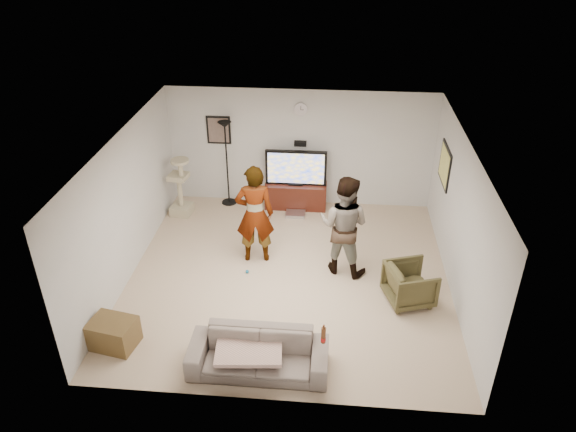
# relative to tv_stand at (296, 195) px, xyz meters

# --- Properties ---
(floor) EXTENTS (5.50, 5.50, 0.02)m
(floor) POSITION_rel_tv_stand_xyz_m (0.07, -2.50, -0.28)
(floor) COLOR tan
(floor) RESTS_ON ground
(ceiling) EXTENTS (5.50, 5.50, 0.02)m
(ceiling) POSITION_rel_tv_stand_xyz_m (0.07, -2.50, 2.24)
(ceiling) COLOR white
(ceiling) RESTS_ON wall_back
(wall_back) EXTENTS (5.50, 0.04, 2.50)m
(wall_back) POSITION_rel_tv_stand_xyz_m (0.07, 0.25, 0.98)
(wall_back) COLOR silver
(wall_back) RESTS_ON floor
(wall_front) EXTENTS (5.50, 0.04, 2.50)m
(wall_front) POSITION_rel_tv_stand_xyz_m (0.07, -5.25, 0.98)
(wall_front) COLOR silver
(wall_front) RESTS_ON floor
(wall_left) EXTENTS (0.04, 5.50, 2.50)m
(wall_left) POSITION_rel_tv_stand_xyz_m (-2.68, -2.50, 0.98)
(wall_left) COLOR silver
(wall_left) RESTS_ON floor
(wall_right) EXTENTS (0.04, 5.50, 2.50)m
(wall_right) POSITION_rel_tv_stand_xyz_m (2.82, -2.50, 0.98)
(wall_right) COLOR silver
(wall_right) RESTS_ON floor
(wall_clock) EXTENTS (0.26, 0.04, 0.26)m
(wall_clock) POSITION_rel_tv_stand_xyz_m (0.07, 0.22, 1.83)
(wall_clock) COLOR silver
(wall_clock) RESTS_ON wall_back
(wall_speaker) EXTENTS (0.25, 0.10, 0.10)m
(wall_speaker) POSITION_rel_tv_stand_xyz_m (0.07, 0.19, 1.11)
(wall_speaker) COLOR black
(wall_speaker) RESTS_ON wall_back
(picture_back) EXTENTS (0.42, 0.03, 0.52)m
(picture_back) POSITION_rel_tv_stand_xyz_m (-1.63, 0.23, 1.33)
(picture_back) COLOR #65534E
(picture_back) RESTS_ON wall_back
(picture_right) EXTENTS (0.03, 0.78, 0.62)m
(picture_right) POSITION_rel_tv_stand_xyz_m (2.80, -0.90, 1.23)
(picture_right) COLOR #E1DC6B
(picture_right) RESTS_ON wall_right
(tv_stand) EXTENTS (1.30, 0.45, 0.54)m
(tv_stand) POSITION_rel_tv_stand_xyz_m (0.00, 0.00, 0.00)
(tv_stand) COLOR #3B150E
(tv_stand) RESTS_ON floor
(console_box) EXTENTS (0.40, 0.30, 0.07)m
(console_box) POSITION_rel_tv_stand_xyz_m (0.02, -0.40, -0.23)
(console_box) COLOR silver
(console_box) RESTS_ON floor
(tv) EXTENTS (1.27, 0.08, 0.75)m
(tv) POSITION_rel_tv_stand_xyz_m (0.00, 0.00, 0.65)
(tv) COLOR black
(tv) RESTS_ON tv_stand
(tv_screen) EXTENTS (1.17, 0.01, 0.66)m
(tv_screen) POSITION_rel_tv_stand_xyz_m (0.00, -0.04, 0.65)
(tv_screen) COLOR gold
(tv_screen) RESTS_ON tv
(floor_lamp) EXTENTS (0.32, 0.32, 1.85)m
(floor_lamp) POSITION_rel_tv_stand_xyz_m (-1.46, 0.04, 0.65)
(floor_lamp) COLOR black
(floor_lamp) RESTS_ON floor
(cat_tree) EXTENTS (0.46, 0.46, 1.27)m
(cat_tree) POSITION_rel_tv_stand_xyz_m (-2.36, -0.52, 0.37)
(cat_tree) COLOR #B4AB8B
(cat_tree) RESTS_ON floor
(person_left) EXTENTS (0.73, 0.53, 1.86)m
(person_left) POSITION_rel_tv_stand_xyz_m (-0.57, -2.03, 0.66)
(person_left) COLOR gray
(person_left) RESTS_ON floor
(person_right) EXTENTS (1.06, 0.94, 1.82)m
(person_right) POSITION_rel_tv_stand_xyz_m (0.99, -2.23, 0.64)
(person_right) COLOR #254A8E
(person_right) RESTS_ON floor
(sofa) EXTENTS (1.93, 0.76, 0.56)m
(sofa) POSITION_rel_tv_stand_xyz_m (-0.16, -4.72, 0.01)
(sofa) COLOR slate
(sofa) RESTS_ON floor
(throw_blanket) EXTENTS (0.96, 0.78, 0.06)m
(throw_blanket) POSITION_rel_tv_stand_xyz_m (-0.28, -4.72, 0.11)
(throw_blanket) COLOR #D6AB9F
(throw_blanket) RESTS_ON sofa
(beer_bottle) EXTENTS (0.06, 0.06, 0.25)m
(beer_bottle) POSITION_rel_tv_stand_xyz_m (0.73, -4.72, 0.42)
(beer_bottle) COLOR #5B3017
(beer_bottle) RESTS_ON sofa
(armchair) EXTENTS (0.90, 0.89, 0.66)m
(armchair) POSITION_rel_tv_stand_xyz_m (2.08, -3.02, 0.06)
(armchair) COLOR #423D22
(armchair) RESTS_ON floor
(side_table) EXTENTS (0.73, 0.60, 0.43)m
(side_table) POSITION_rel_tv_stand_xyz_m (-2.33, -4.44, -0.05)
(side_table) COLOR brown
(side_table) RESTS_ON floor
(toy_ball) EXTENTS (0.06, 0.06, 0.06)m
(toy_ball) POSITION_rel_tv_stand_xyz_m (-0.67, -2.50, -0.24)
(toy_ball) COLOR #17638D
(toy_ball) RESTS_ON floor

